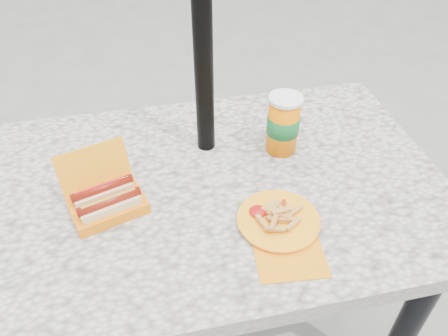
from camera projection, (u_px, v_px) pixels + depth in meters
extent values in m
plane|color=slate|center=(219.00, 327.00, 1.64)|extent=(60.00, 60.00, 0.00)
cube|color=beige|center=(217.00, 189.00, 1.17)|extent=(1.20, 0.80, 0.05)
cylinder|color=black|center=(407.00, 326.00, 1.27)|extent=(0.07, 0.07, 0.70)
cylinder|color=black|center=(64.00, 228.00, 1.55)|extent=(0.07, 0.07, 0.70)
cylinder|color=black|center=(328.00, 187.00, 1.71)|extent=(0.07, 0.07, 0.70)
cylinder|color=black|center=(202.00, 30.00, 1.04)|extent=(0.05, 0.05, 2.20)
cube|color=#FF9B12|center=(109.00, 206.00, 1.06)|extent=(0.20, 0.16, 0.03)
cube|color=#FF9B12|center=(94.00, 168.00, 1.06)|extent=(0.18, 0.09, 0.11)
cube|color=beige|center=(111.00, 208.00, 1.03)|extent=(0.15, 0.08, 0.04)
cylinder|color=#910B0A|center=(109.00, 202.00, 1.02)|extent=(0.15, 0.07, 0.02)
cylinder|color=#B27B18|center=(108.00, 198.00, 1.01)|extent=(0.13, 0.05, 0.01)
cube|color=beige|center=(104.00, 195.00, 1.07)|extent=(0.15, 0.08, 0.04)
cylinder|color=#910B0A|center=(102.00, 188.00, 1.05)|extent=(0.15, 0.07, 0.02)
cylinder|color=#AC0C0B|center=(101.00, 185.00, 1.05)|extent=(0.13, 0.05, 0.01)
cube|color=orange|center=(289.00, 252.00, 0.98)|extent=(0.17, 0.17, 0.00)
cylinder|color=#FF9B12|center=(278.00, 220.00, 1.04)|extent=(0.19, 0.19, 0.01)
cylinder|color=#FF9B12|center=(278.00, 219.00, 1.04)|extent=(0.20, 0.20, 0.01)
cube|color=tan|center=(295.00, 211.00, 1.04)|extent=(0.05, 0.03, 0.01)
cube|color=tan|center=(275.00, 229.00, 1.00)|extent=(0.05, 0.02, 0.01)
cube|color=tan|center=(293.00, 224.00, 1.01)|extent=(0.05, 0.04, 0.01)
cube|color=tan|center=(277.00, 216.00, 1.03)|extent=(0.05, 0.03, 0.01)
cube|color=tan|center=(284.00, 212.00, 1.04)|extent=(0.03, 0.05, 0.01)
cube|color=tan|center=(272.00, 206.00, 1.05)|extent=(0.04, 0.04, 0.01)
cube|color=tan|center=(274.00, 223.00, 1.00)|extent=(0.04, 0.05, 0.01)
cube|color=tan|center=(269.00, 206.00, 1.06)|extent=(0.05, 0.03, 0.01)
cube|color=tan|center=(275.00, 215.00, 1.03)|extent=(0.05, 0.02, 0.01)
cube|color=tan|center=(277.00, 205.00, 1.06)|extent=(0.05, 0.02, 0.01)
cube|color=tan|center=(278.00, 215.00, 1.03)|extent=(0.05, 0.03, 0.01)
cube|color=tan|center=(285.00, 220.00, 1.02)|extent=(0.05, 0.02, 0.01)
cube|color=tan|center=(274.00, 209.00, 1.04)|extent=(0.04, 0.04, 0.01)
cube|color=tan|center=(277.00, 215.00, 1.02)|extent=(0.04, 0.04, 0.01)
cube|color=tan|center=(262.00, 222.00, 1.01)|extent=(0.02, 0.05, 0.01)
cube|color=tan|center=(281.00, 211.00, 1.03)|extent=(0.05, 0.02, 0.01)
cube|color=tan|center=(278.00, 211.00, 1.03)|extent=(0.05, 0.03, 0.01)
cube|color=tan|center=(272.00, 215.00, 1.03)|extent=(0.03, 0.05, 0.01)
ellipsoid|color=#AC0C0B|center=(258.00, 211.00, 1.04)|extent=(0.04, 0.04, 0.01)
cube|color=#AD2106|center=(280.00, 211.00, 1.03)|extent=(0.05, 0.07, 0.00)
cylinder|color=#FF7300|center=(283.00, 126.00, 1.20)|extent=(0.09, 0.09, 0.16)
cylinder|color=#105E26|center=(283.00, 124.00, 1.20)|extent=(0.09, 0.09, 0.05)
cylinder|color=white|center=(286.00, 99.00, 1.14)|extent=(0.09, 0.09, 0.01)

